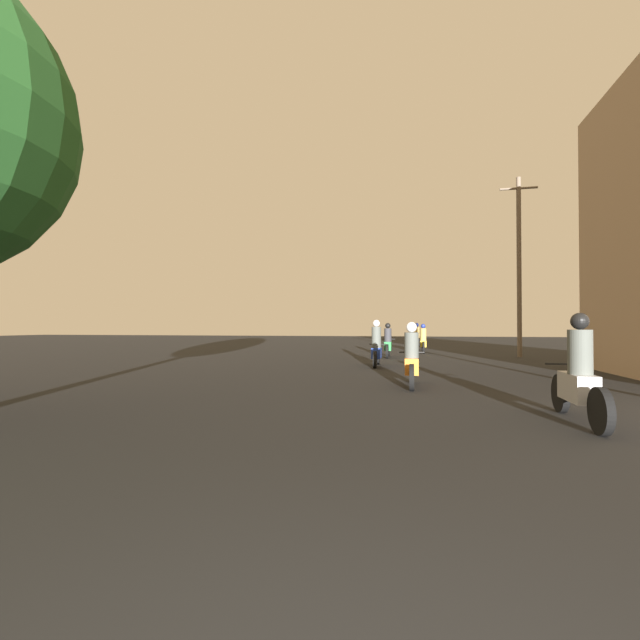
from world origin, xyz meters
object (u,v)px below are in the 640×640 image
object	(u,v)px
motorcycle_yellow	(423,341)
utility_pole_far	(519,263)
motorcycle_orange	(411,360)
motorcycle_black	(417,339)
motorcycle_blue	(377,348)
motorcycle_silver	(579,379)
motorcycle_green	(388,344)

from	to	relation	value
motorcycle_yellow	utility_pole_far	size ratio (longest dim) A/B	0.26
motorcycle_orange	motorcycle_black	size ratio (longest dim) A/B	0.97
motorcycle_blue	motorcycle_orange	bearing A→B (deg)	-76.81
motorcycle_silver	motorcycle_green	world-z (taller)	motorcycle_silver
motorcycle_black	motorcycle_blue	bearing A→B (deg)	-90.15
motorcycle_silver	utility_pole_far	size ratio (longest dim) A/B	0.26
motorcycle_silver	motorcycle_black	world-z (taller)	motorcycle_black
motorcycle_green	motorcycle_yellow	world-z (taller)	motorcycle_green
motorcycle_blue	motorcycle_black	bearing A→B (deg)	81.62
motorcycle_orange	motorcycle_yellow	size ratio (longest dim) A/B	0.91
motorcycle_silver	motorcycle_orange	distance (m)	4.02
motorcycle_yellow	motorcycle_blue	bearing A→B (deg)	-107.29
motorcycle_blue	motorcycle_yellow	distance (m)	8.31
motorcycle_silver	utility_pole_far	bearing A→B (deg)	73.81
motorcycle_green	motorcycle_black	world-z (taller)	motorcycle_black
motorcycle_orange	motorcycle_blue	xyz separation A→B (m)	(-1.16, 4.80, 0.03)
motorcycle_silver	motorcycle_orange	world-z (taller)	motorcycle_silver
motorcycle_black	motorcycle_green	bearing A→B (deg)	-94.14
motorcycle_yellow	utility_pole_far	world-z (taller)	utility_pole_far
motorcycle_silver	motorcycle_green	bearing A→B (deg)	98.72
motorcycle_yellow	utility_pole_far	xyz separation A→B (m)	(4.14, -2.31, 3.61)
utility_pole_far	motorcycle_orange	bearing A→B (deg)	-114.31
motorcycle_blue	motorcycle_green	xyz separation A→B (m)	(0.17, 4.43, -0.02)
motorcycle_green	motorcycle_black	size ratio (longest dim) A/B	1.00
motorcycle_orange	motorcycle_silver	bearing A→B (deg)	-46.76
motorcycle_green	motorcycle_yellow	xyz separation A→B (m)	(1.64, 3.68, -0.00)
motorcycle_silver	motorcycle_yellow	world-z (taller)	motorcycle_silver
motorcycle_green	motorcycle_black	distance (m)	6.47
motorcycle_silver	utility_pole_far	world-z (taller)	utility_pole_far
motorcycle_silver	motorcycle_black	distance (m)	18.93
motorcycle_green	motorcycle_blue	bearing A→B (deg)	-91.52
motorcycle_yellow	utility_pole_far	bearing A→B (deg)	-33.86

